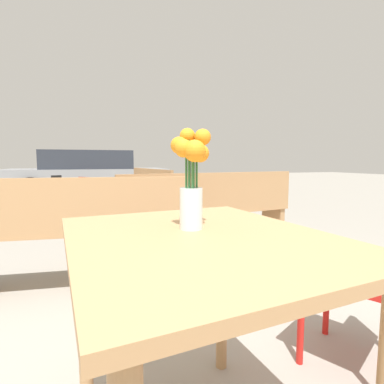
{
  "coord_description": "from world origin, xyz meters",
  "views": [
    {
      "loc": [
        -0.3,
        -0.8,
        0.96
      ],
      "look_at": [
        0.0,
        0.08,
        0.87
      ],
      "focal_mm": 28.0,
      "sensor_mm": 36.0,
      "label": 1
    }
  ],
  "objects": [
    {
      "name": "table_front",
      "position": [
        0.0,
        -0.0,
        0.63
      ],
      "size": [
        0.8,
        0.93,
        0.75
      ],
      "color": "tan",
      "rests_on": "ground_plane"
    },
    {
      "name": "parked_car",
      "position": [
        -0.28,
        7.6,
        0.59
      ],
      "size": [
        4.01,
        1.79,
        1.23
      ],
      "color": "gray",
      "rests_on": "ground_plane"
    },
    {
      "name": "bench_far",
      "position": [
        0.49,
        3.59,
        0.46
      ],
      "size": [
        0.58,
        1.65,
        0.85
      ],
      "color": "tan",
      "rests_on": "ground_plane"
    },
    {
      "name": "flower_vase",
      "position": [
        0.0,
        0.08,
        0.92
      ],
      "size": [
        0.13,
        0.13,
        0.32
      ],
      "color": "silver",
      "rests_on": "table_front"
    },
    {
      "name": "bicycle",
      "position": [
        -0.68,
        4.94,
        0.33
      ],
      "size": [
        1.3,
        0.84,
        0.72
      ],
      "color": "black",
      "rests_on": "ground_plane"
    },
    {
      "name": "bench_near",
      "position": [
        -0.33,
        1.49,
        0.46
      ],
      "size": [
        1.65,
        0.57,
        0.85
      ],
      "color": "tan",
      "rests_on": "ground_plane"
    },
    {
      "name": "cafe_chair",
      "position": [
        0.89,
        0.15,
        0.5
      ],
      "size": [
        0.54,
        0.54,
        0.87
      ],
      "color": "red",
      "rests_on": "ground_plane"
    },
    {
      "name": "bench_middle",
      "position": [
        0.86,
        1.98,
        0.47
      ],
      "size": [
        1.94,
        0.58,
        0.85
      ],
      "color": "tan",
      "rests_on": "ground_plane"
    }
  ]
}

